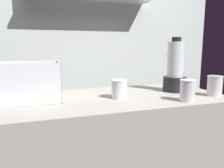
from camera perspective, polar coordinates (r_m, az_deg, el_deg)
counter at (r=1.50m, az=-0.00°, el=-20.41°), size 1.40×0.64×0.90m
back_wall_unit at (r=2.04m, az=-7.00°, el=11.39°), size 2.60×0.24×2.50m
carrot_display_bin at (r=1.29m, az=-20.94°, el=-1.22°), size 0.34×0.23×0.22m
blender_pitcher at (r=1.54m, az=16.29°, el=3.53°), size 0.15×0.15×0.37m
juice_cup_mango_far_left at (r=1.28m, az=1.90°, el=-1.59°), size 0.09×0.09×0.11m
juice_cup_mango_left at (r=1.28m, az=19.26°, el=-1.92°), size 0.09×0.09×0.12m
juice_cup_mango_middle at (r=1.49m, az=25.45°, el=-0.79°), size 0.09×0.09×0.13m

